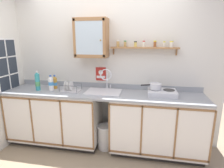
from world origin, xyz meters
name	(u,v)px	position (x,y,z in m)	size (l,w,h in m)	color
floor	(96,161)	(0.00, 0.00, 0.00)	(6.18, 6.18, 0.00)	gray
back_wall	(106,67)	(0.00, 0.74, 1.29)	(3.78, 0.07, 2.56)	silver
lower_cabinet_run	(56,117)	(-0.82, 0.41, 0.46)	(1.53, 0.63, 0.91)	black
lower_cabinet_run_right	(157,125)	(0.87, 0.41, 0.46)	(1.41, 0.63, 0.91)	black
countertop	(102,93)	(0.00, 0.40, 0.93)	(3.14, 0.65, 0.03)	gray
backsplash	(106,85)	(0.00, 0.70, 0.98)	(3.14, 0.02, 0.08)	gray
sink	(104,92)	(0.02, 0.45, 0.94)	(0.56, 0.46, 0.45)	silver
hot_plate_stove	(162,93)	(0.92, 0.43, 0.98)	(0.42, 0.33, 0.08)	silver
saucepan	(155,86)	(0.81, 0.46, 1.07)	(0.31, 0.20, 0.09)	silver
bottle_opaque_white_0	(51,83)	(-0.84, 0.37, 1.06)	(0.08, 0.08, 0.25)	white
bottle_detergent_teal_1	(38,82)	(-1.06, 0.34, 1.08)	(0.07, 0.07, 0.32)	teal
bottle_juice_amber_2	(55,83)	(-0.84, 0.50, 1.04)	(0.08, 0.08, 0.23)	gold
dish_rack	(70,89)	(-0.53, 0.39, 0.98)	(0.31, 0.23, 0.17)	#B2B2B7
wall_cabinet	(91,38)	(-0.20, 0.58, 1.78)	(0.52, 0.29, 0.60)	#996B42
spice_shelf	(144,47)	(0.62, 0.64, 1.64)	(1.04, 0.14, 0.23)	#996B42
warning_sign	(101,74)	(-0.09, 0.71, 1.18)	(0.18, 0.01, 0.23)	#B2261E
window	(2,67)	(-1.58, 0.22, 1.33)	(0.03, 0.71, 0.88)	#262D38
trash_bin	(105,137)	(0.06, 0.35, 0.21)	(0.26, 0.26, 0.40)	silver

